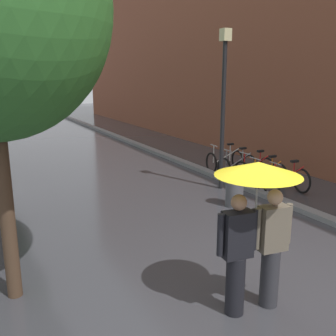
{
  "coord_description": "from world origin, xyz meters",
  "views": [
    {
      "loc": [
        -3.69,
        -3.9,
        3.18
      ],
      "look_at": [
        -0.18,
        2.74,
        1.35
      ],
      "focal_mm": 40.81,
      "sensor_mm": 36.0,
      "label": 1
    }
  ],
  "objects_px": {
    "parked_bicycle_3": "(237,166)",
    "litter_bin": "(235,189)",
    "parked_bicycle_1": "(266,176)",
    "parked_bicycle_2": "(255,170)",
    "couple_under_umbrella": "(256,214)",
    "parked_bicycle_0": "(287,182)",
    "street_lamp_post": "(223,99)",
    "parked_bicycle_4": "(225,161)"
  },
  "relations": [
    {
      "from": "parked_bicycle_0",
      "to": "parked_bicycle_1",
      "type": "bearing_deg",
      "value": 95.98
    },
    {
      "from": "parked_bicycle_2",
      "to": "litter_bin",
      "type": "bearing_deg",
      "value": -141.73
    },
    {
      "from": "parked_bicycle_2",
      "to": "street_lamp_post",
      "type": "height_order",
      "value": "street_lamp_post"
    },
    {
      "from": "parked_bicycle_1",
      "to": "litter_bin",
      "type": "height_order",
      "value": "parked_bicycle_1"
    },
    {
      "from": "parked_bicycle_2",
      "to": "parked_bicycle_4",
      "type": "height_order",
      "value": "same"
    },
    {
      "from": "parked_bicycle_2",
      "to": "parked_bicycle_4",
      "type": "distance_m",
      "value": 1.44
    },
    {
      "from": "parked_bicycle_2",
      "to": "parked_bicycle_3",
      "type": "relative_size",
      "value": 1.02
    },
    {
      "from": "parked_bicycle_1",
      "to": "parked_bicycle_2",
      "type": "relative_size",
      "value": 0.98
    },
    {
      "from": "parked_bicycle_1",
      "to": "litter_bin",
      "type": "bearing_deg",
      "value": -155.7
    },
    {
      "from": "street_lamp_post",
      "to": "parked_bicycle_1",
      "type": "bearing_deg",
      "value": -29.82
    },
    {
      "from": "parked_bicycle_2",
      "to": "parked_bicycle_1",
      "type": "bearing_deg",
      "value": -106.33
    },
    {
      "from": "parked_bicycle_2",
      "to": "parked_bicycle_4",
      "type": "relative_size",
      "value": 0.98
    },
    {
      "from": "parked_bicycle_1",
      "to": "parked_bicycle_4",
      "type": "bearing_deg",
      "value": 86.14
    },
    {
      "from": "couple_under_umbrella",
      "to": "parked_bicycle_4",
      "type": "bearing_deg",
      "value": 56.65
    },
    {
      "from": "parked_bicycle_2",
      "to": "parked_bicycle_3",
      "type": "bearing_deg",
      "value": 105.16
    },
    {
      "from": "parked_bicycle_1",
      "to": "parked_bicycle_2",
      "type": "height_order",
      "value": "same"
    },
    {
      "from": "couple_under_umbrella",
      "to": "litter_bin",
      "type": "bearing_deg",
      "value": 55.66
    },
    {
      "from": "parked_bicycle_3",
      "to": "parked_bicycle_4",
      "type": "bearing_deg",
      "value": 82.94
    },
    {
      "from": "parked_bicycle_2",
      "to": "parked_bicycle_3",
      "type": "xyz_separation_m",
      "value": [
        -0.17,
        0.63,
        0.0
      ]
    },
    {
      "from": "parked_bicycle_1",
      "to": "couple_under_umbrella",
      "type": "height_order",
      "value": "couple_under_umbrella"
    },
    {
      "from": "parked_bicycle_3",
      "to": "parked_bicycle_4",
      "type": "distance_m",
      "value": 0.81
    },
    {
      "from": "parked_bicycle_2",
      "to": "couple_under_umbrella",
      "type": "height_order",
      "value": "couple_under_umbrella"
    },
    {
      "from": "parked_bicycle_4",
      "to": "parked_bicycle_2",
      "type": "bearing_deg",
      "value": -87.11
    },
    {
      "from": "parked_bicycle_2",
      "to": "parked_bicycle_4",
      "type": "xyz_separation_m",
      "value": [
        -0.07,
        1.44,
        0.0
      ]
    },
    {
      "from": "litter_bin",
      "to": "parked_bicycle_1",
      "type": "bearing_deg",
      "value": 24.3
    },
    {
      "from": "parked_bicycle_2",
      "to": "parked_bicycle_3",
      "type": "distance_m",
      "value": 0.66
    },
    {
      "from": "street_lamp_post",
      "to": "litter_bin",
      "type": "bearing_deg",
      "value": -112.83
    },
    {
      "from": "parked_bicycle_1",
      "to": "parked_bicycle_0",
      "type": "bearing_deg",
      "value": -84.02
    },
    {
      "from": "parked_bicycle_2",
      "to": "street_lamp_post",
      "type": "bearing_deg",
      "value": -175.25
    },
    {
      "from": "parked_bicycle_4",
      "to": "street_lamp_post",
      "type": "relative_size",
      "value": 0.26
    },
    {
      "from": "parked_bicycle_2",
      "to": "litter_bin",
      "type": "distance_m",
      "value": 2.46
    },
    {
      "from": "parked_bicycle_2",
      "to": "couple_under_umbrella",
      "type": "distance_m",
      "value": 6.81
    },
    {
      "from": "parked_bicycle_1",
      "to": "parked_bicycle_3",
      "type": "distance_m",
      "value": 1.39
    },
    {
      "from": "parked_bicycle_3",
      "to": "parked_bicycle_4",
      "type": "xyz_separation_m",
      "value": [
        0.1,
        0.8,
        0.0
      ]
    },
    {
      "from": "street_lamp_post",
      "to": "parked_bicycle_4",
      "type": "bearing_deg",
      "value": 50.76
    },
    {
      "from": "parked_bicycle_4",
      "to": "litter_bin",
      "type": "height_order",
      "value": "parked_bicycle_4"
    },
    {
      "from": "parked_bicycle_2",
      "to": "street_lamp_post",
      "type": "distance_m",
      "value": 2.56
    },
    {
      "from": "parked_bicycle_4",
      "to": "litter_bin",
      "type": "xyz_separation_m",
      "value": [
        -1.86,
        -2.96,
        0.05
      ]
    },
    {
      "from": "parked_bicycle_1",
      "to": "parked_bicycle_2",
      "type": "xyz_separation_m",
      "value": [
        0.22,
        0.75,
        0.0
      ]
    },
    {
      "from": "parked_bicycle_4",
      "to": "street_lamp_post",
      "type": "bearing_deg",
      "value": -129.24
    },
    {
      "from": "parked_bicycle_0",
      "to": "parked_bicycle_4",
      "type": "relative_size",
      "value": 1.0
    },
    {
      "from": "parked_bicycle_3",
      "to": "litter_bin",
      "type": "xyz_separation_m",
      "value": [
        -1.76,
        -2.16,
        0.05
      ]
    }
  ]
}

